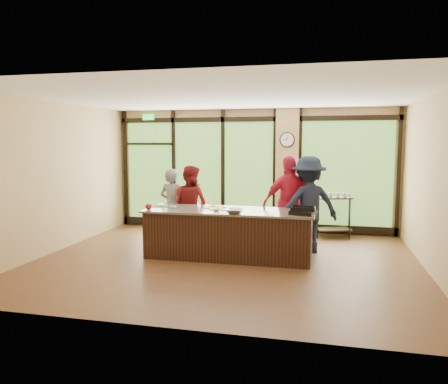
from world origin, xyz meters
The scene contains 25 objects.
floor centered at (0.00, 0.00, 0.00)m, with size 7.00×7.00×0.00m, color #55331E.
ceiling centered at (0.00, 0.00, 3.00)m, with size 7.00×7.00×0.00m, color white.
back_wall centered at (0.00, 3.00, 1.50)m, with size 7.00×7.00×0.00m, color tan.
left_wall centered at (-3.50, 0.00, 1.50)m, with size 6.00×6.00×0.00m, color tan.
right_wall centered at (3.50, 0.00, 1.50)m, with size 6.00×6.00×0.00m, color tan.
window_wall centered at (0.16, 2.95, 1.39)m, with size 6.90×0.12×3.00m.
island_base centered at (0.00, 0.30, 0.44)m, with size 3.10×1.00×0.88m, color black.
countertop centered at (0.00, 0.30, 0.90)m, with size 3.20×1.10×0.04m, color #70655D.
wall_clock centered at (0.85, 2.87, 2.25)m, with size 0.36×0.04×0.36m.
cook_left centered at (-1.45, 1.15, 0.82)m, with size 0.60×0.39×1.63m, color slate.
cook_midleft centered at (-1.04, 1.16, 0.85)m, with size 0.83×0.65×1.70m, color maroon.
cook_midright centered at (1.08, 1.13, 0.96)m, with size 1.13×0.47×1.92m, color #B61C36.
cook_right centered at (1.45, 1.05, 0.96)m, with size 1.24×0.71×1.92m, color #161D31.
roasting_pan centered at (1.39, 0.05, 0.96)m, with size 0.42×0.32×0.07m, color black.
mixing_bowl centered at (0.19, -0.10, 0.96)m, with size 0.34×0.34×0.08m, color silver.
cutting_board_left centered at (-1.50, 0.43, 0.93)m, with size 0.42×0.31×0.01m, color #509135.
cutting_board_center centered at (-0.35, 0.52, 0.93)m, with size 0.41×0.30×0.01m, color yellow.
cutting_board_right centered at (-0.17, 0.36, 0.93)m, with size 0.43×0.32×0.01m, color yellow.
prep_bowl_near centered at (-1.10, 0.23, 0.94)m, with size 0.14×0.14×0.04m, color silver.
prep_bowl_mid centered at (-0.20, 0.11, 0.94)m, with size 0.12×0.12×0.04m, color silver.
prep_bowl_far centered at (-0.38, 0.58, 0.93)m, with size 0.12×0.12×0.03m, color silver.
red_ramekin centered at (-1.50, -0.02, 0.97)m, with size 0.12×0.12×0.10m, color #AF111F.
flower_stand centered at (-1.30, 1.96, 0.39)m, with size 0.39×0.39×0.77m, color black.
flower_vase centered at (-1.30, 1.96, 0.89)m, with size 0.23×0.23×0.24m, color #957C51.
bar_cart centered at (1.97, 2.53, 0.63)m, with size 0.86×0.65×1.05m.
Camera 1 is at (1.78, -7.68, 2.20)m, focal length 35.00 mm.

